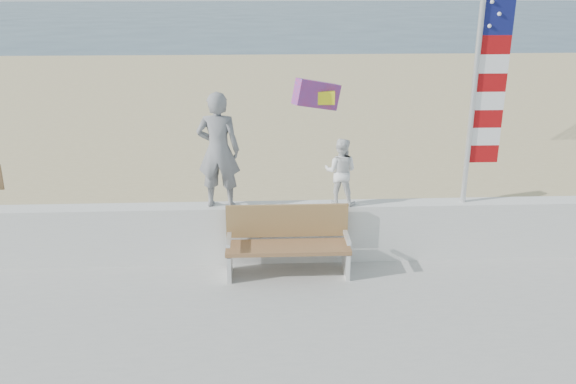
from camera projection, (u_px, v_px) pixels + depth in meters
name	position (u px, v px, depth m)	size (l,w,h in m)	color
ground	(279.00, 341.00, 7.66)	(220.00, 220.00, 0.00)	#2D465A
sand	(268.00, 148.00, 16.12)	(90.00, 40.00, 0.08)	tan
seawall	(274.00, 232.00, 9.33)	(30.00, 0.35, 0.90)	silver
adult	(218.00, 150.00, 8.86)	(0.63, 0.41, 1.72)	slate
child	(341.00, 172.00, 9.05)	(0.49, 0.38, 1.02)	white
bench	(288.00, 240.00, 8.89)	(1.80, 0.57, 1.00)	#91653F
flag	(484.00, 76.00, 8.67)	(0.50, 0.08, 3.50)	silver
parafoil_kite	(318.00, 95.00, 10.43)	(0.89, 0.57, 0.60)	red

